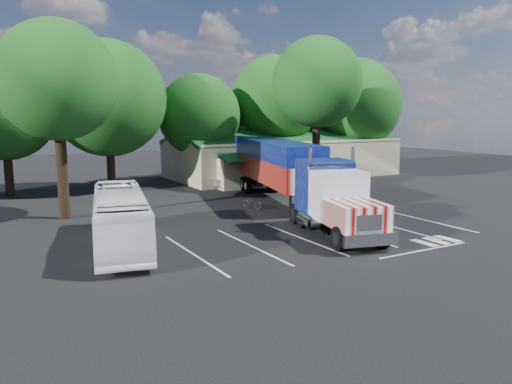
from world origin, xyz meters
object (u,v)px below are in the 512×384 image
bicycle (252,202)px  silver_sedan (232,182)px  tour_bus (120,218)px  semi_truck (287,169)px  woman (326,219)px

bicycle → silver_sedan: bearing=52.2°
bicycle → tour_bus: bearing=-171.5°
semi_truck → bicycle: semi_truck is taller
silver_sedan → semi_truck: bearing=171.9°
semi_truck → bicycle: bearing=176.2°
woman → silver_sedan: size_ratio=0.49×
semi_truck → woman: size_ratio=12.98×
woman → semi_truck: bearing=-31.7°
woman → tour_bus: 11.17m
semi_truck → bicycle: size_ratio=13.55×
woman → tour_bus: size_ratio=0.17×
semi_truck → tour_bus: 14.28m
bicycle → silver_sedan: (3.20, 9.48, 0.16)m
semi_truck → silver_sedan: (0.74, 10.29, -2.17)m
woman → bicycle: (0.20, 8.90, -0.45)m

